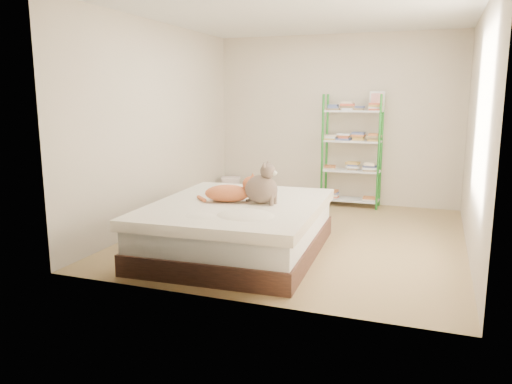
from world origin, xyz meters
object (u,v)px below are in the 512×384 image
at_px(orange_cat, 228,191).
at_px(white_bin, 231,188).
at_px(shelf_unit, 352,149).
at_px(bed, 238,227).
at_px(cardboard_box, 298,211).
at_px(grey_cat, 261,183).

distance_m(orange_cat, white_bin, 2.89).
bearing_deg(shelf_unit, bed, -105.48).
bearing_deg(cardboard_box, white_bin, 151.32).
distance_m(bed, white_bin, 2.90).
height_order(grey_cat, shelf_unit, shelf_unit).
height_order(bed, grey_cat, grey_cat).
bearing_deg(grey_cat, cardboard_box, 3.07).
xyz_separation_m(orange_cat, shelf_unit, (0.88, 2.75, 0.22)).
bearing_deg(white_bin, orange_cat, -67.78).
xyz_separation_m(grey_cat, cardboard_box, (0.04, 1.36, -0.60)).
relative_size(orange_cat, white_bin, 1.53).
bearing_deg(white_bin, shelf_unit, 3.38).
distance_m(grey_cat, cardboard_box, 1.49).
bearing_deg(bed, white_bin, 111.75).
relative_size(cardboard_box, white_bin, 1.46).
height_order(bed, shelf_unit, shelf_unit).
height_order(grey_cat, white_bin, grey_cat).
height_order(bed, orange_cat, orange_cat).
bearing_deg(bed, grey_cat, 8.36).
relative_size(shelf_unit, cardboard_box, 3.13).
bearing_deg(grey_cat, white_bin, 33.97).
bearing_deg(white_bin, cardboard_box, -39.57).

